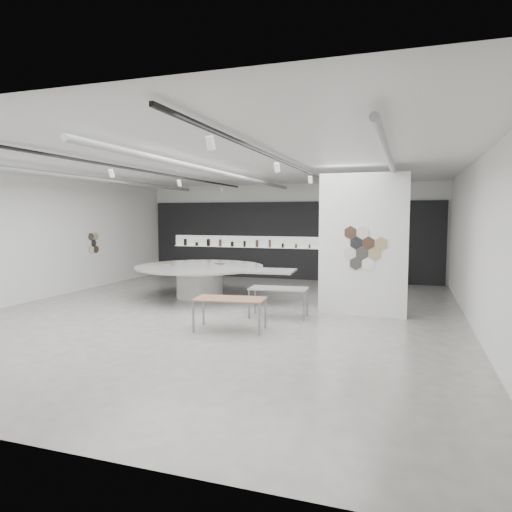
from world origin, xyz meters
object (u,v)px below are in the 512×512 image
(sample_table_wood, at_px, (230,301))
(sample_table_stone, at_px, (279,290))
(display_island, at_px, (202,277))
(partition_column, at_px, (363,245))
(kitchen_counter, at_px, (377,273))

(sample_table_wood, height_order, sample_table_stone, sample_table_stone)
(sample_table_stone, bearing_deg, display_island, 147.84)
(display_island, relative_size, sample_table_wood, 3.24)
(display_island, bearing_deg, partition_column, -14.99)
(partition_column, height_order, kitchen_counter, partition_column)
(sample_table_wood, xyz_separation_m, kitchen_counter, (2.63, 8.08, -0.25))
(sample_table_stone, xyz_separation_m, kitchen_counter, (1.98, 6.45, -0.26))
(partition_column, bearing_deg, display_island, 169.01)
(partition_column, height_order, display_island, partition_column)
(partition_column, relative_size, sample_table_wood, 2.22)
(partition_column, xyz_separation_m, sample_table_stone, (-1.95, -0.92, -1.12))
(sample_table_wood, bearing_deg, partition_column, 44.35)
(display_island, distance_m, kitchen_counter, 6.76)
(partition_column, height_order, sample_table_wood, partition_column)
(sample_table_wood, bearing_deg, display_island, 123.69)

